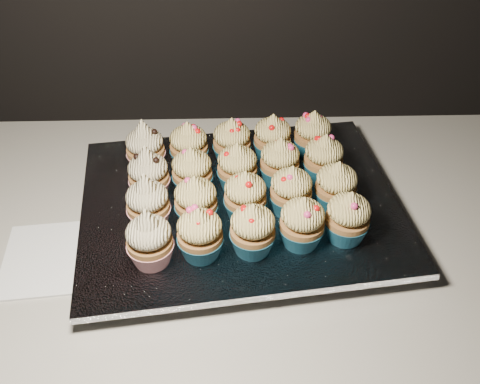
# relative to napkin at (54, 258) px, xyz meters

# --- Properties ---
(cabinet) EXTENTS (2.40, 0.60, 0.86)m
(cabinet) POSITION_rel_napkin_xyz_m (0.27, 0.07, -0.47)
(cabinet) COLOR black
(cabinet) RESTS_ON ground
(worktop) EXTENTS (2.44, 0.64, 0.04)m
(worktop) POSITION_rel_napkin_xyz_m (0.27, 0.07, -0.02)
(worktop) COLOR beige
(worktop) RESTS_ON cabinet
(napkin) EXTENTS (0.16, 0.16, 0.00)m
(napkin) POSITION_rel_napkin_xyz_m (0.00, 0.00, 0.00)
(napkin) COLOR white
(napkin) RESTS_ON worktop
(baking_tray) EXTENTS (0.48, 0.39, 0.02)m
(baking_tray) POSITION_rel_napkin_xyz_m (0.27, 0.08, 0.01)
(baking_tray) COLOR black
(baking_tray) RESTS_ON worktop
(foil_lining) EXTENTS (0.52, 0.43, 0.01)m
(foil_lining) POSITION_rel_napkin_xyz_m (0.27, 0.08, 0.03)
(foil_lining) COLOR silver
(foil_lining) RESTS_ON baking_tray
(cupcake_0) EXTENTS (0.06, 0.06, 0.10)m
(cupcake_0) POSITION_rel_napkin_xyz_m (0.15, -0.04, 0.07)
(cupcake_0) COLOR #A31622
(cupcake_0) RESTS_ON foil_lining
(cupcake_1) EXTENTS (0.06, 0.06, 0.08)m
(cupcake_1) POSITION_rel_napkin_xyz_m (0.22, -0.03, 0.07)
(cupcake_1) COLOR #17526C
(cupcake_1) RESTS_ON foil_lining
(cupcake_2) EXTENTS (0.06, 0.06, 0.08)m
(cupcake_2) POSITION_rel_napkin_xyz_m (0.29, -0.02, 0.07)
(cupcake_2) COLOR #17526C
(cupcake_2) RESTS_ON foil_lining
(cupcake_3) EXTENTS (0.06, 0.06, 0.08)m
(cupcake_3) POSITION_rel_napkin_xyz_m (0.35, -0.01, 0.07)
(cupcake_3) COLOR #17526C
(cupcake_3) RESTS_ON foil_lining
(cupcake_4) EXTENTS (0.06, 0.06, 0.08)m
(cupcake_4) POSITION_rel_napkin_xyz_m (0.42, -0.00, 0.07)
(cupcake_4) COLOR #17526C
(cupcake_4) RESTS_ON foil_lining
(cupcake_5) EXTENTS (0.06, 0.06, 0.10)m
(cupcake_5) POSITION_rel_napkin_xyz_m (0.14, 0.03, 0.07)
(cupcake_5) COLOR #A31622
(cupcake_5) RESTS_ON foil_lining
(cupcake_6) EXTENTS (0.06, 0.06, 0.08)m
(cupcake_6) POSITION_rel_napkin_xyz_m (0.21, 0.04, 0.07)
(cupcake_6) COLOR #17526C
(cupcake_6) RESTS_ON foil_lining
(cupcake_7) EXTENTS (0.06, 0.06, 0.08)m
(cupcake_7) POSITION_rel_napkin_xyz_m (0.28, 0.05, 0.07)
(cupcake_7) COLOR #17526C
(cupcake_7) RESTS_ON foil_lining
(cupcake_8) EXTENTS (0.06, 0.06, 0.08)m
(cupcake_8) POSITION_rel_napkin_xyz_m (0.35, 0.06, 0.07)
(cupcake_8) COLOR #17526C
(cupcake_8) RESTS_ON foil_lining
(cupcake_9) EXTENTS (0.06, 0.06, 0.08)m
(cupcake_9) POSITION_rel_napkin_xyz_m (0.41, 0.07, 0.07)
(cupcake_9) COLOR #17526C
(cupcake_9) RESTS_ON foil_lining
(cupcake_10) EXTENTS (0.06, 0.06, 0.10)m
(cupcake_10) POSITION_rel_napkin_xyz_m (0.13, 0.10, 0.07)
(cupcake_10) COLOR #A31622
(cupcake_10) RESTS_ON foil_lining
(cupcake_11) EXTENTS (0.06, 0.06, 0.08)m
(cupcake_11) POSITION_rel_napkin_xyz_m (0.20, 0.11, 0.07)
(cupcake_11) COLOR #17526C
(cupcake_11) RESTS_ON foil_lining
(cupcake_12) EXTENTS (0.06, 0.06, 0.08)m
(cupcake_12) POSITION_rel_napkin_xyz_m (0.27, 0.12, 0.07)
(cupcake_12) COLOR #17526C
(cupcake_12) RESTS_ON foil_lining
(cupcake_13) EXTENTS (0.06, 0.06, 0.08)m
(cupcake_13) POSITION_rel_napkin_xyz_m (0.34, 0.13, 0.07)
(cupcake_13) COLOR #17526C
(cupcake_13) RESTS_ON foil_lining
(cupcake_14) EXTENTS (0.06, 0.06, 0.08)m
(cupcake_14) POSITION_rel_napkin_xyz_m (0.41, 0.14, 0.07)
(cupcake_14) COLOR #17526C
(cupcake_14) RESTS_ON foil_lining
(cupcake_15) EXTENTS (0.06, 0.06, 0.10)m
(cupcake_15) POSITION_rel_napkin_xyz_m (0.12, 0.17, 0.07)
(cupcake_15) COLOR #A31622
(cupcake_15) RESTS_ON foil_lining
(cupcake_16) EXTENTS (0.06, 0.06, 0.08)m
(cupcake_16) POSITION_rel_napkin_xyz_m (0.19, 0.18, 0.07)
(cupcake_16) COLOR #17526C
(cupcake_16) RESTS_ON foil_lining
(cupcake_17) EXTENTS (0.06, 0.06, 0.08)m
(cupcake_17) POSITION_rel_napkin_xyz_m (0.26, 0.18, 0.07)
(cupcake_17) COLOR #17526C
(cupcake_17) RESTS_ON foil_lining
(cupcake_18) EXTENTS (0.06, 0.06, 0.08)m
(cupcake_18) POSITION_rel_napkin_xyz_m (0.33, 0.19, 0.07)
(cupcake_18) COLOR #17526C
(cupcake_18) RESTS_ON foil_lining
(cupcake_19) EXTENTS (0.06, 0.06, 0.08)m
(cupcake_19) POSITION_rel_napkin_xyz_m (0.40, 0.20, 0.07)
(cupcake_19) COLOR #17526C
(cupcake_19) RESTS_ON foil_lining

